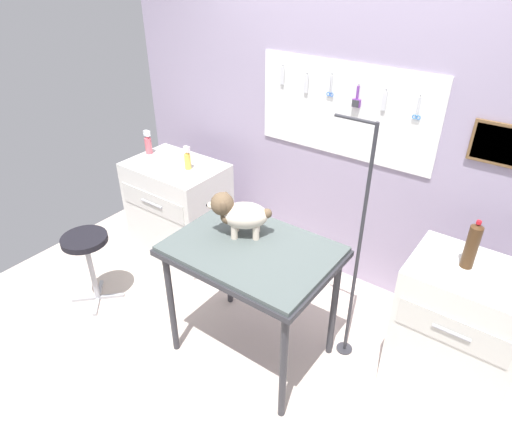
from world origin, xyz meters
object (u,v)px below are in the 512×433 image
(grooming_arm, at_px, (356,260))
(counter_left, at_px, (179,209))
(cabinet_right, at_px, (457,329))
(soda_bottle, at_px, (472,246))
(stool, at_px, (87,249))
(dog, at_px, (238,213))
(spray_bottle_tall, at_px, (148,144))
(grooming_table, at_px, (252,259))

(grooming_arm, distance_m, counter_left, 1.79)
(counter_left, bearing_deg, cabinet_right, -1.31)
(soda_bottle, bearing_deg, cabinet_right, -11.01)
(soda_bottle, bearing_deg, stool, -160.42)
(dog, xyz_separation_m, stool, (-1.16, -0.37, -0.54))
(spray_bottle_tall, bearing_deg, soda_bottle, -1.70)
(spray_bottle_tall, bearing_deg, grooming_arm, -6.62)
(dog, xyz_separation_m, cabinet_right, (1.29, 0.47, -0.58))
(grooming_table, height_order, spray_bottle_tall, spray_bottle_tall)
(grooming_table, bearing_deg, spray_bottle_tall, 158.45)
(grooming_arm, distance_m, soda_bottle, 0.65)
(grooming_arm, bearing_deg, stool, -159.28)
(grooming_arm, relative_size, stool, 2.77)
(dog, height_order, cabinet_right, dog)
(soda_bottle, bearing_deg, grooming_table, -153.40)
(dog, height_order, spray_bottle_tall, dog)
(spray_bottle_tall, relative_size, soda_bottle, 0.69)
(grooming_arm, xyz_separation_m, dog, (-0.66, -0.32, 0.26))
(counter_left, relative_size, soda_bottle, 2.90)
(cabinet_right, xyz_separation_m, stool, (-2.44, -0.84, 0.04))
(grooming_table, distance_m, soda_bottle, 1.24)
(stool, bearing_deg, spray_bottle_tall, 106.27)
(grooming_table, xyz_separation_m, stool, (-1.30, -0.31, -0.30))
(grooming_arm, relative_size, dog, 4.40)
(grooming_table, relative_size, stool, 1.68)
(grooming_table, xyz_separation_m, grooming_arm, (0.51, 0.38, -0.02))
(grooming_table, relative_size, grooming_arm, 0.60)
(grooming_table, xyz_separation_m, spray_bottle_tall, (-1.57, 0.62, 0.16))
(grooming_arm, distance_m, cabinet_right, 0.73)
(grooming_arm, height_order, dog, grooming_arm)
(dog, bearing_deg, grooming_table, -22.87)
(grooming_arm, distance_m, dog, 0.77)
(grooming_arm, relative_size, spray_bottle_tall, 8.00)
(grooming_arm, xyz_separation_m, counter_left, (-1.74, 0.21, -0.34))
(spray_bottle_tall, bearing_deg, cabinet_right, -1.90)
(counter_left, bearing_deg, grooming_arm, -6.74)
(counter_left, bearing_deg, soda_bottle, -1.07)
(grooming_table, bearing_deg, soda_bottle, 26.60)
(stool, xyz_separation_m, soda_bottle, (2.39, 0.85, 0.54))
(cabinet_right, bearing_deg, counter_left, 178.69)
(grooming_arm, relative_size, counter_left, 1.92)
(counter_left, relative_size, stool, 1.45)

